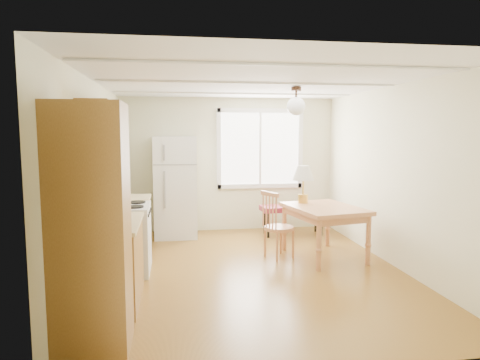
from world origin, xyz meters
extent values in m
cube|color=brown|center=(0.00, 0.00, 0.00)|extent=(4.60, 5.60, 0.12)
cube|color=white|center=(0.00, 0.00, 2.50)|extent=(4.60, 5.60, 0.12)
cube|color=beige|center=(0.00, 2.50, 1.25)|extent=(4.60, 0.10, 2.50)
cube|color=beige|center=(0.00, -2.50, 1.25)|extent=(4.60, 0.10, 2.50)
cube|color=beige|center=(-2.00, 0.00, 1.25)|extent=(0.10, 5.60, 2.50)
cube|color=beige|center=(2.00, 0.00, 1.25)|extent=(0.10, 5.60, 2.50)
cube|color=brown|center=(-1.70, -1.85, 1.05)|extent=(0.60, 0.60, 2.10)
cube|color=brown|center=(-1.70, -0.85, 0.43)|extent=(0.60, 1.10, 0.86)
cube|color=tan|center=(-1.69, -0.85, 0.88)|extent=(0.62, 1.14, 0.04)
cube|color=white|center=(-1.68, 0.20, 0.45)|extent=(0.65, 0.76, 0.90)
cube|color=brown|center=(-1.70, 0.95, 0.43)|extent=(0.60, 0.60, 0.86)
cube|color=brown|center=(-1.83, -0.15, 1.85)|extent=(0.33, 1.60, 0.70)
cube|color=white|center=(0.60, 2.48, 1.55)|extent=(1.50, 0.02, 1.35)
cylinder|color=black|center=(0.70, 0.40, 2.46)|extent=(0.14, 0.14, 0.06)
cylinder|color=black|center=(0.70, 0.40, 2.36)|extent=(0.03, 0.03, 0.16)
sphere|color=white|center=(0.70, 0.40, 2.22)|extent=(0.26, 0.26, 0.26)
cube|color=white|center=(-1.00, 2.12, 0.89)|extent=(0.75, 0.75, 1.79)
cube|color=gray|center=(-1.00, 1.75, 1.31)|extent=(0.74, 0.02, 0.02)
cube|color=gray|center=(-1.18, 1.74, 1.07)|extent=(0.03, 0.03, 1.07)
cube|color=maroon|center=(1.10, 1.91, 0.49)|extent=(1.19, 0.52, 0.09)
cylinder|color=black|center=(0.61, 1.75, 0.22)|extent=(0.04, 0.04, 0.45)
cylinder|color=black|center=(1.59, 1.75, 0.22)|extent=(0.04, 0.04, 0.45)
cylinder|color=black|center=(0.61, 2.07, 0.22)|extent=(0.04, 0.04, 0.45)
cylinder|color=black|center=(1.59, 2.07, 0.22)|extent=(0.04, 0.04, 0.45)
cube|color=#B26F44|center=(1.17, 0.46, 0.74)|extent=(1.13, 1.38, 0.06)
cube|color=#B26F44|center=(1.17, 0.46, 0.66)|extent=(1.01, 1.26, 0.10)
cylinder|color=#B26F44|center=(0.89, -0.15, 0.35)|extent=(0.07, 0.07, 0.71)
cylinder|color=#B26F44|center=(1.65, -0.01, 0.35)|extent=(0.07, 0.07, 0.71)
cylinder|color=#B26F44|center=(0.69, 0.92, 0.35)|extent=(0.07, 0.07, 0.71)
cylinder|color=#B26F44|center=(1.45, 1.06, 0.35)|extent=(0.07, 0.07, 0.71)
cylinder|color=#B26F44|center=(0.51, 0.54, 0.45)|extent=(0.44, 0.44, 0.05)
cylinder|color=#B26F44|center=(0.43, 0.35, 0.22)|extent=(0.04, 0.04, 0.45)
cylinder|color=#B26F44|center=(0.71, 0.47, 0.22)|extent=(0.04, 0.04, 0.45)
cylinder|color=#B26F44|center=(0.31, 0.62, 0.22)|extent=(0.04, 0.04, 0.45)
cylinder|color=#B26F44|center=(0.59, 0.74, 0.22)|extent=(0.04, 0.04, 0.45)
cylinder|color=gold|center=(0.95, 0.83, 0.83)|extent=(0.16, 0.16, 0.13)
cylinder|color=gold|center=(0.95, 0.83, 1.01)|extent=(0.03, 0.03, 0.22)
cone|color=silver|center=(0.95, 0.83, 1.24)|extent=(0.33, 0.33, 0.22)
cube|color=black|center=(-1.72, -1.13, 0.94)|extent=(0.20, 0.23, 0.08)
cube|color=black|center=(-1.72, -1.22, 1.11)|extent=(0.18, 0.08, 0.26)
cylinder|color=black|center=(-1.72, -1.09, 1.03)|extent=(0.13, 0.13, 0.11)
cylinder|color=red|center=(-1.78, -0.64, 0.98)|extent=(0.11, 0.11, 0.16)
sphere|color=red|center=(-1.78, -0.64, 1.09)|extent=(0.06, 0.06, 0.06)
camera|label=1|loc=(-0.99, -5.51, 1.85)|focal=32.00mm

